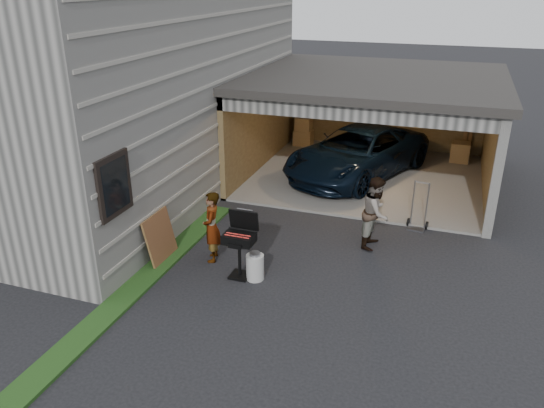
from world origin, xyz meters
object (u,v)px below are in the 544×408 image
at_px(bbq_grill, 240,240).
at_px(man, 376,212).
at_px(woman, 212,227).
at_px(plywood_panel, 160,238).
at_px(propane_tank, 255,267).
at_px(hand_truck, 417,220).
at_px(minivan, 357,155).

bearing_deg(bbq_grill, man, 43.53).
xyz_separation_m(man, bbq_grill, (-2.21, -2.10, -0.01)).
relative_size(woman, plywood_panel, 1.45).
distance_m(woman, plywood_panel, 1.06).
height_order(man, plywood_panel, man).
height_order(propane_tank, hand_truck, hand_truck).
bearing_deg(bbq_grill, woman, 152.32).
height_order(bbq_grill, plywood_panel, bbq_grill).
height_order(propane_tank, plywood_panel, plywood_panel).
bearing_deg(man, plywood_panel, 123.91).
bearing_deg(woman, bbq_grill, 43.43).
distance_m(woman, bbq_grill, 0.87).
xyz_separation_m(man, propane_tank, (-1.90, -2.11, -0.52)).
height_order(plywood_panel, hand_truck, hand_truck).
relative_size(woman, propane_tank, 2.89).
distance_m(man, propane_tank, 2.89).
distance_m(woman, propane_tank, 1.25).
height_order(minivan, woman, woman).
bearing_deg(propane_tank, woman, 158.60).
bearing_deg(propane_tank, plywood_panel, 178.38).
xyz_separation_m(minivan, propane_tank, (-0.74, -6.14, -0.42)).
relative_size(minivan, propane_tank, 9.61).
height_order(woman, propane_tank, woman).
height_order(bbq_grill, hand_truck, bbq_grill).
bearing_deg(plywood_panel, hand_truck, 34.00).
distance_m(minivan, woman, 6.00).
relative_size(man, propane_tank, 3.05).
relative_size(bbq_grill, hand_truck, 1.14).
distance_m(plywood_panel, hand_truck, 5.73).
xyz_separation_m(bbq_grill, plywood_panel, (-1.74, 0.04, -0.26)).
bearing_deg(bbq_grill, propane_tank, -3.34).
bearing_deg(minivan, plywood_panel, -92.55).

